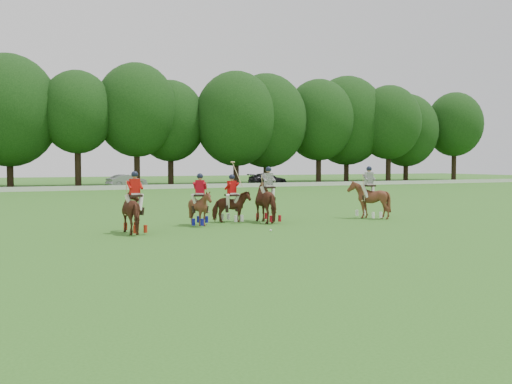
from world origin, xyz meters
name	(u,v)px	position (x,y,z in m)	size (l,w,h in m)	color
ground	(250,239)	(0.00, 0.00, 0.00)	(180.00, 180.00, 0.00)	#31681D
tree_line	(80,112)	(0.26, 48.05, 8.23)	(117.98, 14.32, 14.75)	black
boundary_rail	(92,188)	(0.00, 38.00, 0.22)	(120.00, 0.10, 0.44)	white
car_mid	(127,181)	(4.26, 42.50, 0.69)	(1.46, 4.20, 1.38)	gray
car_right	(268,179)	(20.82, 42.50, 0.68)	(1.91, 4.69, 1.36)	black
polo_red_a	(135,211)	(-3.32, 3.21, 0.85)	(1.24, 2.02, 2.35)	#512715
polo_red_b	(232,206)	(1.46, 5.34, 0.75)	(1.65, 1.50, 2.68)	#512715
polo_red_c	(200,207)	(-0.28, 4.60, 0.79)	(1.71, 1.77, 2.22)	#512715
polo_stripe_a	(268,202)	(2.99, 4.77, 0.92)	(1.33, 2.16, 2.48)	#512715
polo_stripe_b	(369,199)	(8.09, 4.34, 0.92)	(1.46, 1.64, 2.49)	#512715
polo_ball	(271,230)	(1.60, 1.63, 0.04)	(0.09, 0.09, 0.09)	white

